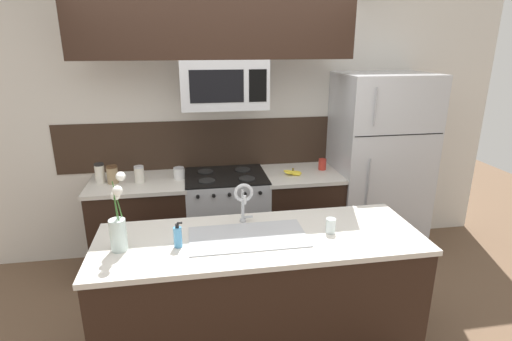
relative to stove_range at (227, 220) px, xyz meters
name	(u,v)px	position (x,y,z in m)	size (l,w,h in m)	color
ground_plane	(239,319)	(0.00, -0.90, -0.46)	(10.00, 10.00, 0.00)	brown
rear_partition	(251,127)	(0.30, 0.38, 0.84)	(5.20, 0.10, 2.60)	silver
splash_band	(222,143)	(0.00, 0.32, 0.69)	(3.17, 0.01, 0.48)	#332319
back_counter_left	(142,226)	(-0.80, 0.00, -0.01)	(0.88, 0.65, 0.91)	black
back_counter_right	(300,215)	(0.74, 0.00, -0.01)	(0.74, 0.65, 0.91)	black
stove_range	(227,220)	(0.00, 0.00, 0.00)	(0.76, 0.64, 0.93)	#B7BABF
microwave	(224,84)	(0.00, -0.02, 1.31)	(0.74, 0.40, 0.42)	#B7BABF
upper_cabinet_band	(214,21)	(-0.07, -0.05, 1.82)	(2.32, 0.34, 0.60)	black
refrigerator	(377,166)	(1.53, 0.02, 0.46)	(0.88, 0.74, 1.84)	#B7BABF
storage_jar_tall	(100,173)	(-1.13, 0.02, 0.54)	(0.09, 0.09, 0.18)	silver
storage_jar_medium	(112,175)	(-1.01, -0.01, 0.53)	(0.10, 0.10, 0.16)	#997F5B
storage_jar_short	(139,174)	(-0.78, -0.03, 0.52)	(0.09, 0.09, 0.15)	silver
storage_jar_squat	(179,173)	(-0.43, 0.01, 0.50)	(0.10, 0.10, 0.11)	silver
banana_bunch	(293,173)	(0.64, -0.06, 0.47)	(0.19, 0.13, 0.08)	yellow
coffee_tin	(322,164)	(0.97, 0.05, 0.50)	(0.08, 0.08, 0.11)	#B22D23
island_counter	(260,296)	(0.10, -1.25, -0.01)	(2.13, 0.75, 0.91)	black
kitchen_sink	(248,247)	(0.02, -1.25, 0.38)	(0.76, 0.40, 0.16)	#ADAFB5
sink_faucet	(244,198)	(0.02, -1.05, 0.65)	(0.14, 0.14, 0.31)	#B7BABF
dish_soap_bottle	(178,237)	(-0.42, -1.30, 0.52)	(0.06, 0.05, 0.16)	#4C93C6
drinking_glass	(331,226)	(0.57, -1.28, 0.50)	(0.06, 0.06, 0.10)	silver
flower_vase	(119,226)	(-0.77, -1.27, 0.60)	(0.11, 0.16, 0.47)	silver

